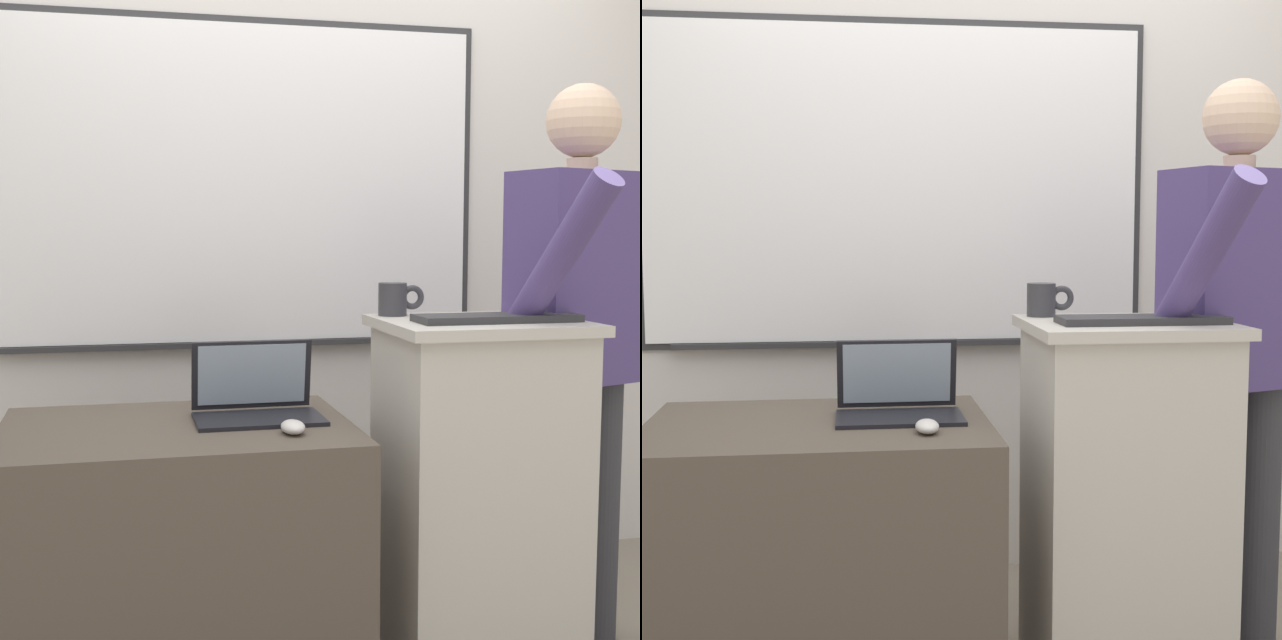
# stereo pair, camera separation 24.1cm
# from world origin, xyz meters

# --- Properties ---
(back_wall) EXTENTS (6.40, 0.17, 2.88)m
(back_wall) POSITION_xyz_m (-0.01, 1.31, 1.44)
(back_wall) COLOR silver
(back_wall) RESTS_ON ground_plane
(lectern_podium) EXTENTS (0.55, 0.48, 1.03)m
(lectern_podium) POSITION_xyz_m (0.35, 0.33, 0.52)
(lectern_podium) COLOR #BCB7AD
(lectern_podium) RESTS_ON ground_plane
(side_desk) EXTENTS (0.91, 0.67, 0.77)m
(side_desk) POSITION_xyz_m (-0.49, 0.35, 0.38)
(side_desk) COLOR #4C4238
(side_desk) RESTS_ON ground_plane
(person_presenter) EXTENTS (0.58, 0.63, 1.70)m
(person_presenter) POSITION_xyz_m (0.71, 0.42, 0.99)
(person_presenter) COLOR #333338
(person_presenter) RESTS_ON ground_plane
(laptop) EXTENTS (0.34, 0.25, 0.20)m
(laptop) POSITION_xyz_m (-0.27, 0.42, 0.83)
(laptop) COLOR black
(laptop) RESTS_ON side_desk
(wireless_keyboard) EXTENTS (0.45, 0.15, 0.02)m
(wireless_keyboard) POSITION_xyz_m (0.37, 0.27, 1.04)
(wireless_keyboard) COLOR #2D2D30
(wireless_keyboard) RESTS_ON lectern_podium
(computer_mouse_by_laptop) EXTENTS (0.06, 0.10, 0.03)m
(computer_mouse_by_laptop) POSITION_xyz_m (-0.21, 0.19, 0.79)
(computer_mouse_by_laptop) COLOR silver
(computer_mouse_by_laptop) RESTS_ON side_desk
(coffee_mug) EXTENTS (0.14, 0.08, 0.10)m
(coffee_mug) POSITION_xyz_m (0.16, 0.50, 1.08)
(coffee_mug) COLOR #333338
(coffee_mug) RESTS_ON lectern_podium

